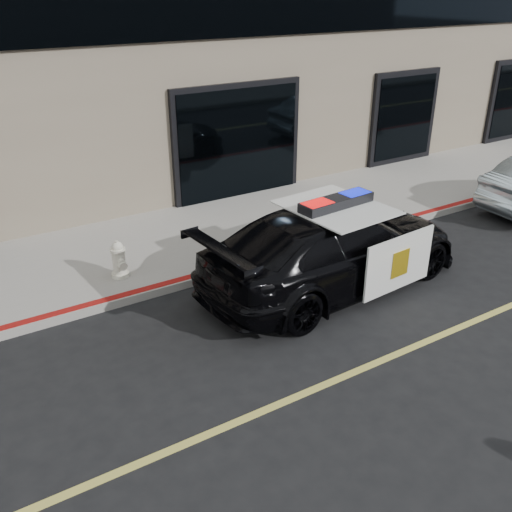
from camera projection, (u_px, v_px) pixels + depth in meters
ground at (498, 311)px, 9.57m from camera, size 120.00×120.00×0.00m
sidewalk_n at (311, 210)px, 13.55m from camera, size 60.00×3.50×0.15m
police_car at (334, 247)px, 10.09m from camera, size 2.94×5.50×1.69m
fire_hydrant at (119, 260)px, 10.23m from camera, size 0.32×0.44×0.71m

